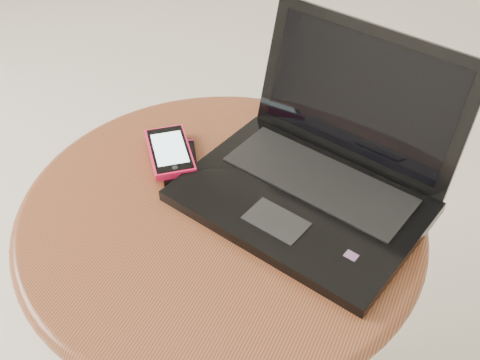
% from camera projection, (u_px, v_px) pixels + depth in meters
% --- Properties ---
extents(table, '(0.61, 0.61, 0.48)m').
position_uv_depth(table, '(222.00, 255.00, 0.95)').
color(table, '#602714').
rests_on(table, ground).
extents(laptop, '(0.40, 0.37, 0.22)m').
position_uv_depth(laptop, '(318.00, 170.00, 0.89)').
color(laptop, black).
rests_on(laptop, table).
extents(phone_black, '(0.10, 0.12, 0.01)m').
position_uv_depth(phone_black, '(179.00, 161.00, 0.96)').
color(phone_black, black).
rests_on(phone_black, table).
extents(phone_pink, '(0.12, 0.13, 0.01)m').
position_uv_depth(phone_pink, '(170.00, 151.00, 0.96)').
color(phone_pink, '#FF184D').
rests_on(phone_pink, phone_black).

